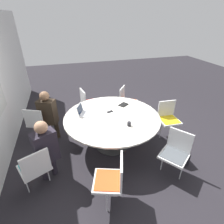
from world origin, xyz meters
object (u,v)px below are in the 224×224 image
at_px(chair_0, 38,121).
at_px(chair_2, 112,178).
at_px(coffee_cup, 129,124).
at_px(person_0, 48,113).
at_px(handbag, 180,155).
at_px(laptop, 83,112).
at_px(chair_5, 126,100).
at_px(chair_4, 168,116).
at_px(person_1, 45,148).
at_px(cell_phone, 110,112).
at_px(chair_6, 88,101).
at_px(chair_3, 176,151).
at_px(spiral_notebook, 123,105).
at_px(chair_1, 35,166).

bearing_deg(chair_0, chair_2, -34.43).
bearing_deg(chair_2, coffee_cup, -14.82).
height_order(person_0, handbag, person_0).
xyz_separation_m(chair_2, laptop, (1.57, 0.19, 0.29)).
relative_size(chair_2, chair_5, 1.00).
distance_m(chair_0, chair_4, 2.97).
distance_m(chair_4, person_1, 2.73).
relative_size(chair_0, chair_2, 1.00).
relative_size(person_0, cell_phone, 7.85).
distance_m(chair_2, cell_phone, 1.57).
xyz_separation_m(chair_0, chair_5, (0.51, -2.29, 0.00)).
bearing_deg(chair_6, cell_phone, 5.27).
distance_m(chair_6, person_1, 2.17).
bearing_deg(chair_4, chair_5, -58.84).
distance_m(chair_3, handbag, 0.56).
xyz_separation_m(person_1, coffee_cup, (0.16, -1.51, 0.08)).
height_order(person_0, spiral_notebook, person_0).
xyz_separation_m(person_0, laptop, (-0.35, -0.72, 0.10)).
xyz_separation_m(chair_5, person_1, (-1.73, 2.04, 0.19)).
bearing_deg(chair_4, chair_2, 39.77).
relative_size(chair_4, coffee_cup, 10.56).
xyz_separation_m(chair_1, chair_4, (0.77, -2.84, 0.00)).
height_order(chair_5, coffee_cup, chair_5).
relative_size(person_1, cell_phone, 7.85).
bearing_deg(chair_1, chair_5, 15.49).
relative_size(chair_1, spiral_notebook, 3.37).
xyz_separation_m(spiral_notebook, cell_phone, (-0.23, 0.39, -0.01)).
bearing_deg(coffee_cup, chair_1, 101.34).
relative_size(laptop, spiral_notebook, 1.45).
relative_size(chair_4, cell_phone, 5.59).
xyz_separation_m(laptop, spiral_notebook, (0.16, -0.96, -0.04)).
height_order(chair_2, chair_6, same).
relative_size(chair_2, chair_4, 1.00).
xyz_separation_m(cell_phone, handbag, (-1.03, -1.18, -0.62)).
bearing_deg(chair_3, person_0, 16.11).
bearing_deg(person_1, handbag, -30.90).
distance_m(cell_phone, handbag, 1.69).
xyz_separation_m(chair_1, chair_2, (-0.54, -1.10, 0.00)).
relative_size(chair_3, chair_6, 1.00).
bearing_deg(chair_2, person_0, 44.20).
bearing_deg(chair_4, cell_phone, -5.21).
relative_size(chair_4, person_1, 0.71).
height_order(chair_3, handbag, chair_3).
bearing_deg(cell_phone, chair_6, 15.31).
bearing_deg(chair_4, chair_6, -35.81).
bearing_deg(chair_0, coffee_cup, -6.62).
xyz_separation_m(chair_3, coffee_cup, (0.63, 0.64, 0.28)).
distance_m(person_1, spiral_notebook, 1.97).
height_order(chair_6, person_1, person_1).
bearing_deg(chair_3, chair_5, -33.11).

